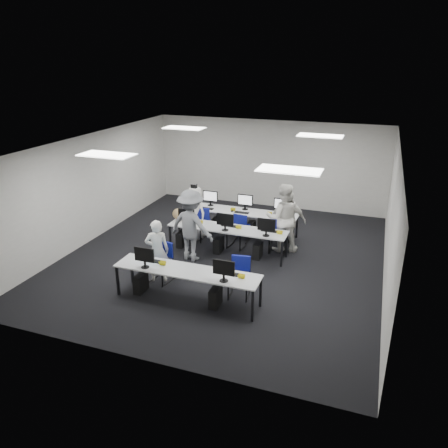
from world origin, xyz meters
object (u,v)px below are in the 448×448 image
(student_3, at_px, (287,221))
(chair_2, at_px, (194,231))
(chair_7, at_px, (278,238))
(chair_3, at_px, (237,237))
(chair_5, at_px, (202,227))
(desk_front, at_px, (187,272))
(chair_0, at_px, (161,269))
(student_1, at_px, (283,218))
(desk_mid, at_px, (227,230))
(chair_4, at_px, (278,243))
(photographer, at_px, (191,226))
(chair_1, at_px, (239,285))
(student_0, at_px, (157,251))
(student_2, at_px, (195,213))
(chair_6, at_px, (241,232))

(student_3, bearing_deg, chair_2, 173.26)
(chair_2, xyz_separation_m, chair_7, (2.41, 0.25, 0.00))
(chair_3, bearing_deg, chair_5, 169.34)
(desk_front, relative_size, student_3, 1.91)
(chair_0, distance_m, student_3, 3.70)
(student_1, relative_size, student_3, 1.12)
(desk_mid, height_order, chair_4, chair_4)
(chair_4, xyz_separation_m, chair_7, (-0.06, 0.24, 0.02))
(chair_3, xyz_separation_m, photographer, (-0.87, -1.13, 0.66))
(chair_2, height_order, photographer, photographer)
(chair_1, height_order, student_1, student_1)
(chair_0, bearing_deg, student_3, 58.54)
(chair_5, height_order, student_3, student_3)
(chair_2, xyz_separation_m, student_3, (2.64, 0.24, 0.55))
(chair_4, xyz_separation_m, student_3, (0.17, 0.24, 0.57))
(student_0, bearing_deg, chair_4, -155.63)
(desk_mid, distance_m, chair_0, 2.24)
(desk_mid, relative_size, chair_4, 3.73)
(chair_7, bearing_deg, chair_3, -169.24)
(chair_2, xyz_separation_m, student_0, (0.17, -2.51, 0.47))
(chair_7, bearing_deg, chair_0, -132.58)
(student_0, bearing_deg, chair_0, 146.10)
(chair_3, bearing_deg, photographer, -120.47)
(student_2, relative_size, student_3, 0.93)
(chair_5, bearing_deg, chair_4, -28.10)
(chair_6, distance_m, student_2, 1.44)
(photographer, bearing_deg, student_3, -136.96)
(chair_5, distance_m, chair_6, 1.18)
(chair_2, bearing_deg, student_1, -13.69)
(chair_2, distance_m, chair_7, 2.42)
(desk_mid, distance_m, student_3, 1.64)
(chair_4, bearing_deg, student_0, -131.25)
(chair_7, xyz_separation_m, student_1, (0.12, -0.06, 0.65))
(chair_6, height_order, student_2, student_2)
(chair_0, xyz_separation_m, chair_2, (-0.25, 2.52, -0.01))
(chair_3, xyz_separation_m, student_3, (1.32, 0.30, 0.55))
(chair_4, height_order, student_3, student_3)
(student_3, bearing_deg, student_0, -143.89)
(chair_7, bearing_deg, chair_5, 173.28)
(desk_mid, relative_size, chair_5, 3.41)
(desk_front, distance_m, chair_5, 3.65)
(photographer, bearing_deg, desk_mid, -129.01)
(desk_front, height_order, photographer, photographer)
(chair_0, height_order, student_3, student_3)
(desk_mid, distance_m, chair_7, 1.49)
(desk_mid, height_order, chair_6, chair_6)
(chair_5, bearing_deg, chair_3, -37.93)
(chair_3, height_order, chair_6, chair_3)
(chair_4, relative_size, chair_5, 0.91)
(chair_2, xyz_separation_m, chair_4, (2.47, 0.01, -0.01))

